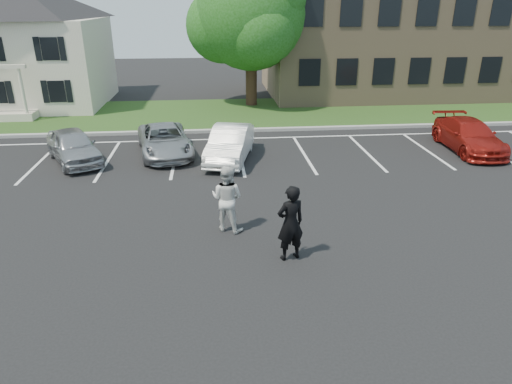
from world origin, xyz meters
TOP-DOWN VIEW (x-y plane):
  - ground_plane at (0.00, 0.00)m, footprint 90.00×90.00m
  - curb at (0.00, 12.00)m, footprint 40.00×0.30m
  - grass_strip at (0.00, 16.00)m, footprint 44.00×8.00m
  - stall_lines at (1.40, 8.95)m, footprint 34.00×5.36m
  - house at (-13.00, 19.97)m, footprint 10.30×9.22m
  - office_building at (14.00, 21.99)m, footprint 22.40×10.40m
  - tree at (1.45, 18.28)m, footprint 7.80×7.20m
  - man_black_suit at (0.73, -0.57)m, footprint 0.86×0.69m
  - man_white_shirt at (-0.81, 1.22)m, footprint 1.21×1.12m
  - car_silver_west at (-6.91, 7.94)m, footprint 3.29×4.26m
  - car_silver_minivan at (-3.25, 8.59)m, footprint 2.90×4.82m
  - car_white_sedan at (-0.46, 7.62)m, footprint 2.38×4.45m
  - car_red_compact at (10.19, 7.90)m, footprint 2.09×4.70m

SIDE VIEW (x-z plane):
  - ground_plane at x=0.00m, z-range 0.00..0.00m
  - stall_lines at x=1.40m, z-range 0.00..0.01m
  - grass_strip at x=0.00m, z-range 0.00..0.08m
  - curb at x=0.00m, z-range 0.00..0.15m
  - car_silver_minivan at x=-3.25m, z-range 0.00..1.25m
  - car_red_compact at x=10.19m, z-range 0.00..1.34m
  - car_silver_west at x=-6.91m, z-range 0.00..1.36m
  - car_white_sedan at x=-0.46m, z-range 0.00..1.39m
  - man_white_shirt at x=-0.81m, z-range 0.00..1.99m
  - man_black_suit at x=0.73m, z-range 0.00..2.04m
  - house at x=-13.00m, z-range 0.03..7.63m
  - office_building at x=14.00m, z-range 0.01..8.31m
  - tree at x=1.45m, z-range 0.95..9.75m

